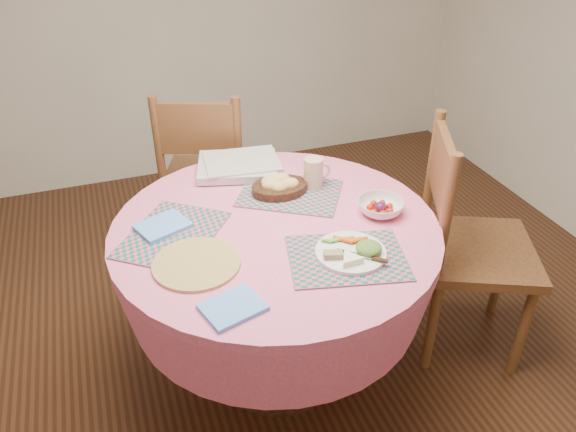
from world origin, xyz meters
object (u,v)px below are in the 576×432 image
at_px(dining_table, 276,266).
at_px(dinner_plate, 354,251).
at_px(chair_back, 207,175).
at_px(wicker_trivet, 196,264).
at_px(chair_right, 466,241).
at_px(bread_bowl, 279,185).
at_px(fruit_bowl, 380,207).
at_px(latte_mug, 314,172).

height_order(dining_table, dinner_plate, dinner_plate).
bearing_deg(chair_back, wicker_trivet, 97.88).
bearing_deg(wicker_trivet, chair_right, 2.28).
relative_size(bread_bowl, fruit_bowl, 1.02).
bearing_deg(chair_right, chair_back, 66.77).
distance_m(chair_right, fruit_bowl, 0.47).
bearing_deg(dinner_plate, bread_bowl, 101.59).
bearing_deg(chair_back, bread_bowl, 125.67).
bearing_deg(fruit_bowl, chair_back, 117.17).
relative_size(chair_back, fruit_bowl, 4.45).
bearing_deg(fruit_bowl, wicker_trivet, -173.51).
xyz_separation_m(chair_right, wicker_trivet, (-1.15, -0.05, 0.21)).
height_order(wicker_trivet, latte_mug, latte_mug).
xyz_separation_m(dinner_plate, latte_mug, (0.05, 0.50, 0.05)).
xyz_separation_m(chair_back, wicker_trivet, (-0.25, -1.04, 0.23)).
bearing_deg(dining_table, chair_right, -6.69).
bearing_deg(dinner_plate, dining_table, 125.00).
bearing_deg(latte_mug, bread_bowl, 178.92).
height_order(wicker_trivet, fruit_bowl, fruit_bowl).
xyz_separation_m(dining_table, latte_mug, (0.24, 0.22, 0.26)).
bearing_deg(dinner_plate, fruit_bowl, 45.19).
bearing_deg(wicker_trivet, dining_table, 23.22).
xyz_separation_m(chair_back, dinner_plate, (0.27, -1.17, 0.25)).
height_order(chair_right, chair_back, chair_right).
bearing_deg(wicker_trivet, dinner_plate, -14.31).
bearing_deg(fruit_bowl, dining_table, 171.98).
distance_m(wicker_trivet, fruit_bowl, 0.74).
distance_m(chair_back, wicker_trivet, 1.09).
height_order(dining_table, wicker_trivet, wicker_trivet).
distance_m(bread_bowl, fruit_bowl, 0.42).
relative_size(chair_right, fruit_bowl, 4.64).
height_order(chair_right, wicker_trivet, chair_right).
relative_size(chair_back, dinner_plate, 4.07).
height_order(dinner_plate, bread_bowl, bread_bowl).
bearing_deg(latte_mug, dinner_plate, -95.84).
height_order(dinner_plate, latte_mug, latte_mug).
height_order(chair_right, fruit_bowl, chair_right).
distance_m(latte_mug, fruit_bowl, 0.33).
height_order(dining_table, bread_bowl, bread_bowl).
xyz_separation_m(chair_right, dinner_plate, (-0.62, -0.18, 0.23)).
distance_m(dining_table, bread_bowl, 0.33).
height_order(chair_right, latte_mug, chair_right).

